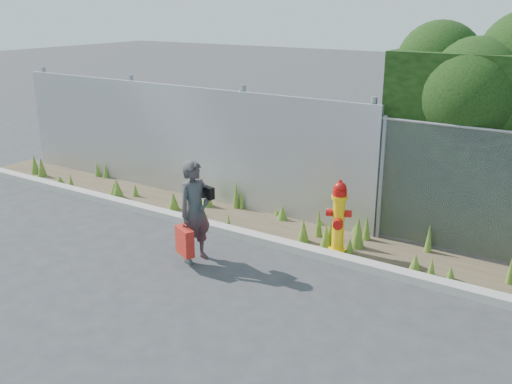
{
  "coord_description": "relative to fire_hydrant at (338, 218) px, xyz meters",
  "views": [
    {
      "loc": [
        4.14,
        -5.4,
        3.69
      ],
      "look_at": [
        -0.3,
        1.4,
        1.0
      ],
      "focal_mm": 40.0,
      "sensor_mm": 36.0,
      "label": 1
    }
  ],
  "objects": [
    {
      "name": "curb",
      "position": [
        -0.73,
        -0.33,
        -0.51
      ],
      "size": [
        16.0,
        0.22,
        0.12
      ],
      "primitive_type": "cube",
      "color": "#ACA69B",
      "rests_on": "ground"
    },
    {
      "name": "red_tote_bag",
      "position": [
        -1.65,
        -1.69,
        -0.18
      ],
      "size": [
        0.37,
        0.14,
        0.49
      ],
      "rotation": [
        0.0,
        0.0,
        -0.43
      ],
      "color": "#B20A24"
    },
    {
      "name": "corrugated_fence",
      "position": [
        -3.98,
        0.87,
        0.53
      ],
      "size": [
        8.5,
        0.21,
        2.3
      ],
      "color": "#B0B2B7",
      "rests_on": "ground"
    },
    {
      "name": "weed_strip",
      "position": [
        -0.91,
        0.27,
        -0.43
      ],
      "size": [
        16.0,
        1.36,
        0.55
      ],
      "color": "#4F3F2D",
      "rests_on": "ground"
    },
    {
      "name": "fire_hydrant",
      "position": [
        0.0,
        0.0,
        0.0
      ],
      "size": [
        0.39,
        0.35,
        1.17
      ],
      "rotation": [
        0.0,
        0.0,
        0.38
      ],
      "color": "yellow",
      "rests_on": "ground"
    },
    {
      "name": "woman",
      "position": [
        -1.65,
        -1.43,
        0.21
      ],
      "size": [
        0.48,
        0.63,
        1.55
      ],
      "primitive_type": "imported",
      "rotation": [
        0.0,
        0.0,
        1.35
      ],
      "color": "#0E5954",
      "rests_on": "ground"
    },
    {
      "name": "ground",
      "position": [
        -0.73,
        -2.13,
        -0.57
      ],
      "size": [
        80.0,
        80.0,
        0.0
      ],
      "primitive_type": "plane",
      "color": "#343437",
      "rests_on": "ground"
    },
    {
      "name": "black_shoulder_bag",
      "position": [
        -1.56,
        -1.24,
        0.47
      ],
      "size": [
        0.24,
        0.1,
        0.18
      ],
      "rotation": [
        0.0,
        0.0,
        -0.23
      ],
      "color": "black"
    }
  ]
}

